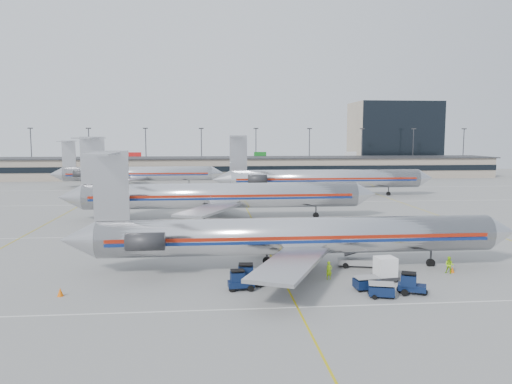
{
  "coord_description": "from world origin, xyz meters",
  "views": [
    {
      "loc": [
        -6.37,
        -53.32,
        12.65
      ],
      "look_at": [
        0.34,
        18.72,
        4.5
      ],
      "focal_mm": 35.0,
      "sensor_mm": 36.0,
      "label": 1
    }
  ],
  "objects": [
    {
      "name": "light_mast_row",
      "position": [
        0.0,
        112.0,
        8.58
      ],
      "size": [
        163.6,
        0.4,
        15.28
      ],
      "color": "#38383D",
      "rests_on": "ground"
    },
    {
      "name": "cart_inner",
      "position": [
        6.41,
        -14.34,
        0.59
      ],
      "size": [
        2.08,
        1.54,
        1.11
      ],
      "rotation": [
        0.0,
        0.0,
        0.11
      ],
      "color": "#0A1637",
      "rests_on": "ground"
    },
    {
      "name": "uld_container",
      "position": [
        8.9,
        -11.86,
        1.06
      ],
      "size": [
        2.18,
        1.89,
        2.1
      ],
      "rotation": [
        0.0,
        0.0,
        0.13
      ],
      "color": "#2D2D30",
      "rests_on": "ground"
    },
    {
      "name": "cone_right",
      "position": [
        16.01,
        -9.96,
        0.29
      ],
      "size": [
        0.54,
        0.54,
        0.58
      ],
      "primitive_type": "cone",
      "rotation": [
        0.0,
        0.0,
        -0.34
      ],
      "color": "#E15D07",
      "rests_on": "ground"
    },
    {
      "name": "jet_back_row",
      "position": [
        -24.87,
        72.23,
        3.38
      ],
      "size": [
        42.61,
        26.21,
        11.65
      ],
      "color": "silver",
      "rests_on": "ground"
    },
    {
      "name": "ramp_worker_near",
      "position": [
        4.06,
        -11.06,
        0.81
      ],
      "size": [
        0.68,
        0.54,
        1.62
      ],
      "primitive_type": "imported",
      "rotation": [
        0.0,
        0.0,
        0.3
      ],
      "color": "#9BD614",
      "rests_on": "ground"
    },
    {
      "name": "apron_markings",
      "position": [
        0.0,
        10.0,
        0.01
      ],
      "size": [
        160.0,
        0.15,
        0.02
      ],
      "primitive_type": "cube",
      "color": "silver",
      "rests_on": "ground"
    },
    {
      "name": "distant_building",
      "position": [
        62.0,
        128.0,
        12.5
      ],
      "size": [
        30.0,
        20.0,
        25.0
      ],
      "primitive_type": "cube",
      "color": "tan",
      "rests_on": "ground"
    },
    {
      "name": "cart_outer",
      "position": [
        7.0,
        -16.26,
        0.59
      ],
      "size": [
        2.25,
        1.82,
        1.12
      ],
      "rotation": [
        0.0,
        0.0,
        -0.27
      ],
      "color": "#0A1637",
      "rests_on": "ground"
    },
    {
      "name": "jet_third_row",
      "position": [
        16.92,
        49.35,
        3.74
      ],
      "size": [
        47.13,
        28.99,
        12.89
      ],
      "color": "silver",
      "rests_on": "ground"
    },
    {
      "name": "tug_right",
      "position": [
        9.59,
        -15.74,
        0.81
      ],
      "size": [
        2.44,
        1.9,
        1.78
      ],
      "rotation": [
        0.0,
        0.0,
        -0.43
      ],
      "color": "#0A1637",
      "rests_on": "ground"
    },
    {
      "name": "jet_foreground",
      "position": [
        1.05,
        -7.58,
        3.31
      ],
      "size": [
        43.59,
        25.67,
        11.41
      ],
      "color": "silver",
      "rests_on": "ground"
    },
    {
      "name": "ramp_worker_far",
      "position": [
        15.55,
        -10.28,
        0.8
      ],
      "size": [
        0.99,
        0.96,
        1.6
      ],
      "primitive_type": "imported",
      "rotation": [
        0.0,
        0.0,
        -0.66
      ],
      "color": "#97D814",
      "rests_on": "ground"
    },
    {
      "name": "jet_second_row",
      "position": [
        -5.47,
        22.13,
        3.67
      ],
      "size": [
        48.34,
        28.47,
        12.65
      ],
      "color": "silver",
      "rests_on": "ground"
    },
    {
      "name": "cone_left",
      "position": [
        -18.28,
        -13.68,
        0.34
      ],
      "size": [
        0.63,
        0.63,
        0.67
      ],
      "primitive_type": "cone",
      "rotation": [
        0.0,
        0.0,
        0.34
      ],
      "color": "#E15D07",
      "rests_on": "ground"
    },
    {
      "name": "terminal",
      "position": [
        0.0,
        97.97,
        3.16
      ],
      "size": [
        162.0,
        17.0,
        6.25
      ],
      "color": "gray",
      "rests_on": "ground"
    },
    {
      "name": "tug_center",
      "position": [
        -3.24,
        -12.26,
        0.87
      ],
      "size": [
        2.43,
        1.37,
        1.9
      ],
      "rotation": [
        0.0,
        0.0,
        -0.09
      ],
      "color": "#0A1637",
      "rests_on": "ground"
    },
    {
      "name": "belt_loader",
      "position": [
        8.01,
        -7.03,
        0.65
      ],
      "size": [
        4.71,
        2.26,
        2.41
      ],
      "rotation": [
        0.0,
        0.0,
        -0.23
      ],
      "color": "gray",
      "rests_on": "ground"
    },
    {
      "name": "ground",
      "position": [
        0.0,
        0.0,
        0.0
      ],
      "size": [
        260.0,
        260.0,
        0.0
      ],
      "primitive_type": "plane",
      "color": "gray",
      "rests_on": "ground"
    },
    {
      "name": "tug_left",
      "position": [
        -4.03,
        -13.45,
        0.78
      ],
      "size": [
        2.19,
        1.23,
        1.72
      ],
      "rotation": [
        0.0,
        0.0,
        0.09
      ],
      "color": "#0A1637",
      "rests_on": "ground"
    }
  ]
}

